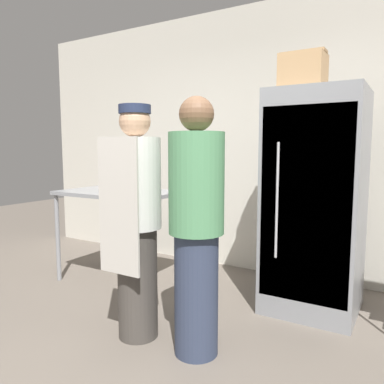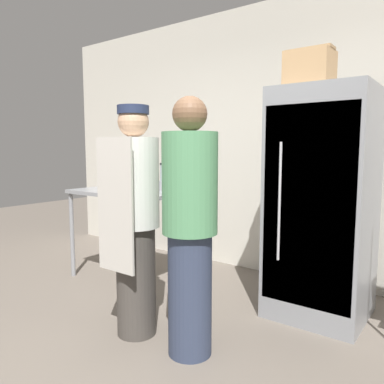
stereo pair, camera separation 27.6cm
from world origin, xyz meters
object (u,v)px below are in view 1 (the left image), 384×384
Objects in this scene: donut_box at (128,186)px; cardboard_storage_box at (303,72)px; person_baker at (136,220)px; person_customer at (196,227)px; blender_pitcher at (155,179)px; refrigerator at (315,203)px.

cardboard_storage_box reaches higher than donut_box.
person_customer is at bearing 2.65° from person_baker.
donut_box is 0.96× the size of blender_pitcher.
person_customer is (1.28, -0.85, -0.12)m from donut_box.
donut_box is 1.55m from person_customer.
cardboard_storage_box is at bearing 70.40° from person_customer.
refrigerator reaches higher than person_baker.
donut_box is (-1.77, -0.25, 0.07)m from refrigerator.
blender_pitcher is at bearing -178.46° from cardboard_storage_box.
refrigerator is 1.20m from person_customer.
cardboard_storage_box is (1.65, 0.18, 0.98)m from donut_box.
person_customer reaches higher than donut_box.
donut_box is at bearing 146.32° from person_customer.
person_baker is at bearing -177.35° from person_customer.
person_baker is 0.47m from person_customer.
person_customer is at bearing -43.19° from blender_pitcher.
donut_box is at bearing -146.47° from blender_pitcher.
cardboard_storage_box reaches higher than refrigerator.
blender_pitcher is at bearing -176.28° from refrigerator.
donut_box is 0.16× the size of person_baker.
refrigerator is at bearing 28.38° from cardboard_storage_box.
donut_box is 0.78× the size of cardboard_storage_box.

